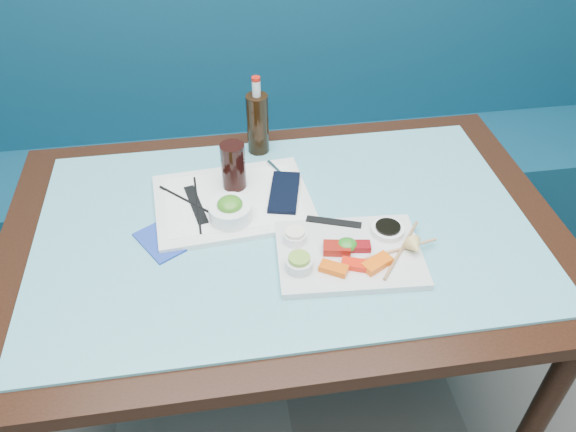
{
  "coord_description": "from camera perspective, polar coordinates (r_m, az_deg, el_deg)",
  "views": [
    {
      "loc": [
        -0.15,
        0.42,
        1.69
      ],
      "look_at": [
        0.01,
        1.43,
        0.8
      ],
      "focal_mm": 35.0,
      "sensor_mm": 36.0,
      "label": 1
    }
  ],
  "objects": [
    {
      "name": "salmon_mid",
      "position": [
        1.28,
        6.82,
        -4.92
      ],
      "size": [
        0.07,
        0.05,
        0.01
      ],
      "primitive_type": "cube",
      "rotation": [
        0.0,
        0.0,
        -0.36
      ],
      "color": "red",
      "rests_on": "sashimi_plate"
    },
    {
      "name": "lemon_wedge",
      "position": [
        1.32,
        12.78,
        -3.1
      ],
      "size": [
        0.05,
        0.04,
        0.04
      ],
      "primitive_type": "cone",
      "rotation": [
        1.57,
        0.0,
        0.11
      ],
      "color": "#DEC069",
      "rests_on": "sashimi_plate"
    },
    {
      "name": "glass_top",
      "position": [
        1.4,
        -0.36,
        -1.04
      ],
      "size": [
        1.22,
        0.76,
        0.01
      ],
      "primitive_type": "cube",
      "color": "#5EACBC",
      "rests_on": "dining_table"
    },
    {
      "name": "seaweed_bowl",
      "position": [
        1.39,
        -5.86,
        0.41
      ],
      "size": [
        0.11,
        0.11,
        0.04
      ],
      "primitive_type": "cylinder",
      "rotation": [
        0.0,
        0.0,
        -0.01
      ],
      "color": "white",
      "rests_on": "serving_tray"
    },
    {
      "name": "ginger_fill",
      "position": [
        1.31,
        0.71,
        -1.66
      ],
      "size": [
        0.06,
        0.06,
        0.01
      ],
      "primitive_type": "cylinder",
      "rotation": [
        0.0,
        0.0,
        0.41
      ],
      "color": "white",
      "rests_on": "ramekin_ginger"
    },
    {
      "name": "chopstick_sleeve",
      "position": [
        1.38,
        4.67,
        -0.6
      ],
      "size": [
        0.14,
        0.07,
        0.0
      ],
      "primitive_type": "cube",
      "rotation": [
        0.0,
        0.0,
        -0.35
      ],
      "color": "black",
      "rests_on": "sashimi_plate"
    },
    {
      "name": "cola_bottle_cap",
      "position": [
        1.55,
        -3.28,
        13.74
      ],
      "size": [
        0.03,
        0.03,
        0.01
      ],
      "primitive_type": "cylinder",
      "rotation": [
        0.0,
        0.0,
        -0.06
      ],
      "color": "#B9170B",
      "rests_on": "cola_bottle_neck"
    },
    {
      "name": "wasabi_fill",
      "position": [
        1.25,
        1.15,
        -4.32
      ],
      "size": [
        0.06,
        0.06,
        0.01
      ],
      "primitive_type": "cylinder",
      "rotation": [
        0.0,
        0.0,
        0.43
      ],
      "color": "#7EAC37",
      "rests_on": "ramekin_wasabi"
    },
    {
      "name": "serving_tray",
      "position": [
        1.46,
        -5.61,
        1.48
      ],
      "size": [
        0.42,
        0.33,
        0.01
      ],
      "primitive_type": "cube",
      "rotation": [
        0.0,
        0.0,
        0.08
      ],
      "color": "white",
      "rests_on": "glass_top"
    },
    {
      "name": "blue_napkin",
      "position": [
        1.39,
        -11.93,
        -2.09
      ],
      "size": [
        0.18,
        0.18,
        0.01
      ],
      "primitive_type": "cube",
      "rotation": [
        0.0,
        0.0,
        0.55
      ],
      "color": "#1C389A",
      "rests_on": "glass_top"
    },
    {
      "name": "salmon_right",
      "position": [
        1.28,
        9.04,
        -4.77
      ],
      "size": [
        0.08,
        0.06,
        0.02
      ],
      "primitive_type": "cube",
      "rotation": [
        0.0,
        0.0,
        0.51
      ],
      "color": "#FF5E0A",
      "rests_on": "sashimi_plate"
    },
    {
      "name": "booth_bench",
      "position": [
        2.29,
        -3.4,
        5.8
      ],
      "size": [
        3.0,
        0.56,
        1.17
      ],
      "color": "navy",
      "rests_on": "ground"
    },
    {
      "name": "cola_glass",
      "position": [
        1.46,
        -5.57,
        5.06
      ],
      "size": [
        0.07,
        0.07,
        0.13
      ],
      "primitive_type": "cylinder",
      "rotation": [
        0.0,
        0.0,
        0.21
      ],
      "color": "black",
      "rests_on": "serving_tray"
    },
    {
      "name": "dining_table",
      "position": [
        1.46,
        -0.35,
        -3.58
      ],
      "size": [
        1.4,
        0.9,
        0.75
      ],
      "color": "black",
      "rests_on": "ground"
    },
    {
      "name": "ramekin_ginger",
      "position": [
        1.32,
        0.71,
        -2.17
      ],
      "size": [
        0.07,
        0.07,
        0.02
      ],
      "primitive_type": "cylinder",
      "rotation": [
        0.0,
        0.0,
        -0.43
      ],
      "color": "white",
      "rests_on": "sashimi_plate"
    },
    {
      "name": "tuna_left",
      "position": [
        1.3,
        4.97,
        -3.28
      ],
      "size": [
        0.07,
        0.05,
        0.02
      ],
      "primitive_type": "cube",
      "rotation": [
        0.0,
        0.0,
        -0.19
      ],
      "color": "maroon",
      "rests_on": "sashimi_plate"
    },
    {
      "name": "cola_bottle_body",
      "position": [
        1.61,
        -3.09,
        9.33
      ],
      "size": [
        0.07,
        0.07,
        0.18
      ],
      "primitive_type": "cylinder",
      "rotation": [
        0.0,
        0.0,
        -0.13
      ],
      "color": "black",
      "rests_on": "glass_top"
    },
    {
      "name": "ramekin_wasabi",
      "position": [
        1.26,
        1.14,
        -4.9
      ],
      "size": [
        0.08,
        0.08,
        0.03
      ],
      "primitive_type": "cylinder",
      "rotation": [
        0.0,
        0.0,
        0.35
      ],
      "color": "white",
      "rests_on": "sashimi_plate"
    },
    {
      "name": "black_chopstick_b",
      "position": [
        1.45,
        -9.19,
        1.19
      ],
      "size": [
        0.02,
        0.23,
        0.01
      ],
      "primitive_type": "cylinder",
      "rotation": [
        1.57,
        0.0,
        0.04
      ],
      "color": "black",
      "rests_on": "serving_tray"
    },
    {
      "name": "navy_pouch",
      "position": [
        1.46,
        -0.38,
        2.41
      ],
      "size": [
        0.11,
        0.18,
        0.01
      ],
      "primitive_type": "cube",
      "rotation": [
        0.0,
        0.0,
        -0.23
      ],
      "color": "black",
      "rests_on": "serving_tray"
    },
    {
      "name": "tray_sleeve",
      "position": [
        1.45,
        -9.34,
        1.15
      ],
      "size": [
        0.06,
        0.16,
        0.0
      ],
      "primitive_type": "cube",
      "rotation": [
        0.0,
        0.0,
        0.22
      ],
      "color": "black",
      "rests_on": "serving_tray"
    },
    {
      "name": "seaweed_garnish",
      "position": [
        1.31,
        6.0,
        -2.91
      ],
      "size": [
        0.06,
        0.05,
        0.03
      ],
      "primitive_type": "ellipsoid",
      "rotation": [
        0.0,
        0.0,
        -0.25
      ],
      "color": "#267D1D",
      "rests_on": "sashimi_plate"
    },
    {
      "name": "salmon_left",
      "position": [
        1.26,
        4.66,
        -5.34
      ],
      "size": [
        0.07,
        0.06,
        0.02
      ],
      "primitive_type": "cube",
      "rotation": [
        0.0,
        0.0,
        -0.54
      ],
      "color": "#EA5709",
      "rests_on": "sashimi_plate"
    },
    {
      "name": "sashimi_plate",
      "position": [
        1.32,
        6.24,
        -3.87
      ],
      "size": [
        0.35,
        0.26,
        0.02
      ],
      "primitive_type": "cube",
      "rotation": [
        0.0,
        0.0,
        -0.07
      ],
      "color": "silver",
      "rests_on": "glass_top"
    },
    {
      "name": "seaweed_salad",
      "position": [
        1.37,
        -5.93,
        1.21
      ],
      "size": [
        0.07,
        0.07,
        0.03
      ],
      "primitive_type": "ellipsoid",
      "rotation": [
        0.0,
        0.0,
        -0.07
      ],
      "color": "#3B811D",
      "rests_on": "seaweed_bowl"
    },
    {
      "name": "paper_placemat",
      "position": [
        1.46,
        -5.64,
        1.73
      ],
      "size": [
        0.36,
        0.26,
        0.0
      ],
      "primitive_type": "cube",
      "rotation": [
        0.0,
        0.0,
        0.06
      ],
      "color": "white",
      "rests_on": "serving_tray"
    },
    {
      "name": "soy_fill",
      "position": [
        1.36,
        10.13,
        -1.09
      ],
      "size": [
        0.07,
        0.07,
        0.01
      ],
      "primitive_type": "cylinder",
      "rotation": [
        0.0,
        0.0,
        0.26
      ],
      "color": "black",
      "rests_on": "soy_dish"
    },
    {
      "name": "wooden_chopstick_a",
      "position": [
        1.33,
        11.04,
        -3.39
      ],
      "size": [
        0.2,
        0.05,
        0.01
      ],
      "primitive_type": "cylinder",
      "rotation": [
        1.57,
        0.0,
        -1.36
      ],
      "color": "tan",
      "rests_on": "sashimi_plate"
    },
    {
      "name": "wooden_chopstick_b",
      "position": [
        1.33,
        11.45,
        -3.34
      ],
      "size": [
        0.14,
        0.18,
        0.01
      ],
      "primitive_type": "cylinder",
      "rotation": [
        1.57,
        0.0,
        -0.65
      ],
      "color": "#9F744A",
      "rests_on": "sashimi_plate"
    },
    {
      "name": "black_chopstick_a",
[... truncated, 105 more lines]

